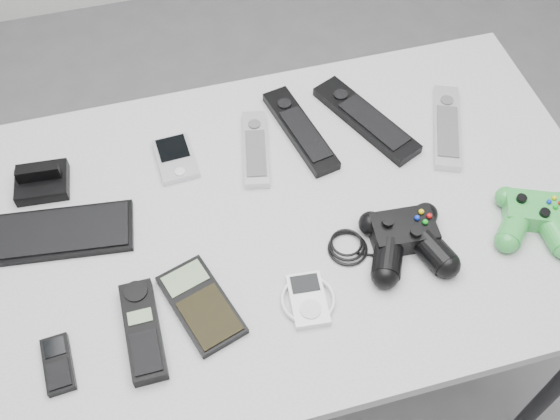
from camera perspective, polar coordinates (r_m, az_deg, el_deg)
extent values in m
plane|color=slate|center=(1.91, -0.29, -13.39)|extent=(3.50, 3.50, 0.00)
cube|color=#9A9A9C|center=(1.23, 1.43, -0.71)|extent=(1.16, 0.74, 0.03)
cylinder|color=black|center=(1.74, -18.86, -3.26)|extent=(0.04, 0.04, 0.74)
cylinder|color=black|center=(1.86, 14.18, 3.87)|extent=(0.04, 0.04, 0.74)
cube|color=black|center=(1.24, -18.48, -1.86)|extent=(0.27, 0.14, 0.02)
cube|color=black|center=(1.31, -20.16, 2.63)|extent=(0.10, 0.09, 0.05)
cube|color=#BBBAC2|center=(1.30, -9.09, 4.48)|extent=(0.08, 0.11, 0.02)
cube|color=#BBBAC2|center=(1.30, -2.14, 5.40)|extent=(0.08, 0.19, 0.02)
cube|color=black|center=(1.33, 1.77, 7.01)|extent=(0.10, 0.24, 0.02)
cube|color=black|center=(1.36, 7.48, 7.87)|extent=(0.16, 0.26, 0.02)
cube|color=silver|center=(1.38, 14.31, 7.07)|extent=(0.13, 0.22, 0.02)
cube|color=black|center=(1.12, -18.78, -12.58)|extent=(0.05, 0.10, 0.02)
cube|color=black|center=(1.10, -11.86, -10.23)|extent=(0.06, 0.18, 0.03)
cube|color=black|center=(1.12, -6.89, -8.16)|extent=(0.13, 0.19, 0.02)
cube|color=white|center=(1.11, 2.45, -7.78)|extent=(0.10, 0.11, 0.02)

